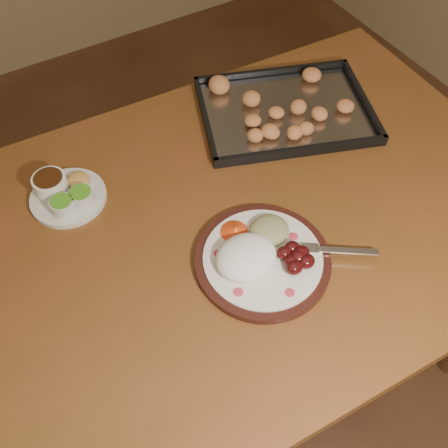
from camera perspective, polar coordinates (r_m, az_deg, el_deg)
ground at (r=1.67m, az=-7.74°, el=-22.97°), size 4.00×4.00×0.00m
dining_table at (r=1.14m, az=-1.81°, el=-3.38°), size 1.54×0.96×0.75m
dinner_plate at (r=1.00m, az=4.18°, el=-3.62°), size 0.35×0.27×0.06m
condiment_saucer at (r=1.15m, az=-17.75°, el=3.36°), size 0.17×0.17×0.06m
baking_tray at (r=1.31m, az=7.06°, el=12.87°), size 0.50×0.44×0.04m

